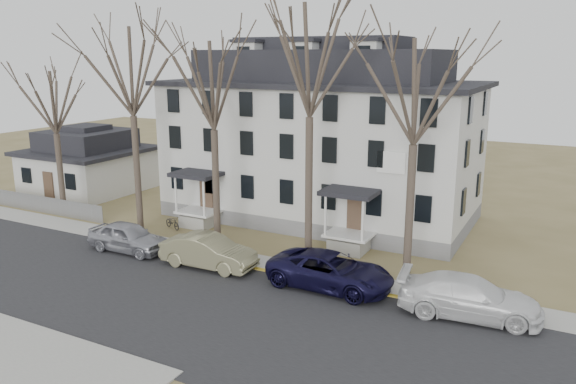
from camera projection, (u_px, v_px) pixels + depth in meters
The scene contains 17 objects.
ground at pixel (182, 331), 22.88m from camera, with size 120.00×120.00×0.00m, color olive.
main_road at pixel (211, 311), 24.60m from camera, with size 120.00×10.00×0.04m, color #27272A.
far_sidewalk at pixel (277, 267), 29.76m from camera, with size 120.00×2.00×0.08m, color #A09F97.
yellow_curb at pixel (359, 291), 26.74m from camera, with size 14.00×0.25×0.06m, color gold.
boarding_house at pixel (321, 139), 37.94m from camera, with size 20.80×12.36×12.05m.
small_house at pixel (88, 164), 46.01m from camera, with size 8.70×8.70×5.00m.
fence at pixel (32, 210), 40.50m from camera, with size 14.00×0.06×1.20m, color gray.
tree_far_left at pixel (130, 65), 33.79m from camera, with size 8.40×8.40×13.72m.
tree_mid_left at pixel (213, 79), 31.27m from camera, with size 7.80×7.80×12.74m.
tree_center at pixel (310, 52), 28.22m from camera, with size 9.00×9.00×14.70m.
tree_mid_right at pixel (416, 84), 26.09m from camera, with size 7.80×7.80×12.74m.
tree_bungalow at pixel (53, 98), 37.47m from camera, with size 6.60×6.60×10.78m.
car_silver at pixel (128, 238), 31.87m from camera, with size 1.97×4.90×1.67m, color #A0A1AA.
car_tan at pixel (208, 252), 29.45m from camera, with size 1.81×5.19×1.71m, color #7F7B59.
car_navy at pixel (330, 271), 26.86m from camera, with size 2.81×6.09×1.69m, color black.
car_white at pixel (469, 298), 23.91m from camera, with size 2.43×5.97×1.73m, color white.
bicycle_left at pixel (173, 223), 36.07m from camera, with size 0.55×1.59×0.83m, color black.
Camera 1 is at (13.49, -16.49, 10.95)m, focal length 35.00 mm.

